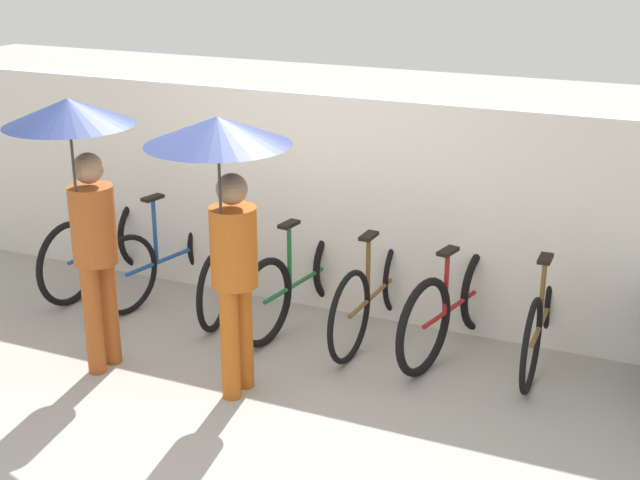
% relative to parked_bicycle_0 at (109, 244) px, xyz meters
% --- Properties ---
extents(ground_plane, '(30.00, 30.00, 0.00)m').
position_rel_parked_bicycle_0_xyz_m(ground_plane, '(1.95, -1.75, -0.39)').
color(ground_plane, '#9E998E').
extents(back_wall, '(12.83, 0.12, 1.84)m').
position_rel_parked_bicycle_0_xyz_m(back_wall, '(1.95, 0.34, 0.53)').
color(back_wall, silver).
rests_on(back_wall, ground).
extents(parked_bicycle_0, '(0.44, 1.77, 1.03)m').
position_rel_parked_bicycle_0_xyz_m(parked_bicycle_0, '(0.00, 0.00, 0.00)').
color(parked_bicycle_0, black).
rests_on(parked_bicycle_0, ground).
extents(parked_bicycle_1, '(0.53, 1.77, 0.99)m').
position_rel_parked_bicycle_0_xyz_m(parked_bicycle_1, '(0.65, 0.05, -0.02)').
color(parked_bicycle_1, black).
rests_on(parked_bicycle_1, ground).
extents(parked_bicycle_2, '(0.44, 1.65, 1.10)m').
position_rel_parked_bicycle_0_xyz_m(parked_bicycle_2, '(1.30, 0.04, -0.03)').
color(parked_bicycle_2, black).
rests_on(parked_bicycle_2, ground).
extents(parked_bicycle_3, '(0.45, 1.79, 0.99)m').
position_rel_parked_bicycle_0_xyz_m(parked_bicycle_3, '(1.95, -0.01, -0.02)').
color(parked_bicycle_3, black).
rests_on(parked_bicycle_3, ground).
extents(parked_bicycle_4, '(0.44, 1.76, 1.05)m').
position_rel_parked_bicycle_0_xyz_m(parked_bicycle_4, '(2.60, -0.00, -0.01)').
color(parked_bicycle_4, black).
rests_on(parked_bicycle_4, ground).
extents(parked_bicycle_5, '(0.52, 1.69, 1.00)m').
position_rel_parked_bicycle_0_xyz_m(parked_bicycle_5, '(3.25, -0.02, -0.00)').
color(parked_bicycle_5, black).
rests_on(parked_bicycle_5, ground).
extents(parked_bicycle_6, '(0.44, 1.70, 0.98)m').
position_rel_parked_bicycle_0_xyz_m(parked_bicycle_6, '(3.90, 0.08, -0.02)').
color(parked_bicycle_6, black).
rests_on(parked_bicycle_6, ground).
extents(pedestrian_leading, '(0.88, 0.88, 2.04)m').
position_rel_parked_bicycle_0_xyz_m(pedestrian_leading, '(0.95, -1.45, 1.16)').
color(pedestrian_leading, '#9E4C1E').
rests_on(pedestrian_leading, ground).
extents(pedestrian_center, '(0.94, 0.94, 2.00)m').
position_rel_parked_bicycle_0_xyz_m(pedestrian_center, '(2.04, -1.38, 1.16)').
color(pedestrian_center, '#B25619').
rests_on(pedestrian_center, ground).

